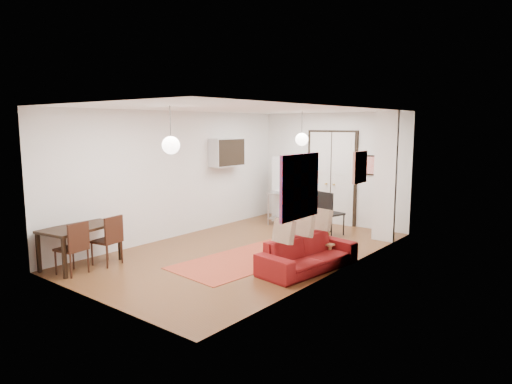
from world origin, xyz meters
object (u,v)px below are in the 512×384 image
Objects in this scene: coffee_table at (321,242)px; kitchen_counter at (285,203)px; fridge at (287,189)px; dining_chair_far at (76,243)px; sofa at (308,254)px; dining_table at (80,231)px; dining_chair_near at (111,235)px; black_side_chair at (333,209)px.

coffee_table is 0.69× the size of kitchen_counter.
dining_chair_far is at bearing -101.33° from fridge.
sofa is 2.14× the size of dining_chair_far.
coffee_table is 0.55× the size of dining_table.
coffee_table is 0.87× the size of dining_chair_near.
dining_chair_near is at bearing -135.31° from coffee_table.
fridge is (-0.11, 0.25, 0.34)m from kitchen_counter.
dining_table is (-0.75, -5.49, 0.13)m from kitchen_counter.
fridge reaches higher than dining_chair_far.
kitchen_counter reaches higher than dining_table.
coffee_table is at bearing 125.21° from dining_chair_near.
dining_chair_near is at bearing -103.25° from kitchen_counter.
kitchen_counter is at bearing 165.90° from dining_chair_far.
dining_table reaches higher than coffee_table.
kitchen_counter is at bearing -73.77° from fridge.
dining_chair_far is at bearing -9.48° from dining_chair_near.
dining_chair_far is (-3.11, -2.67, 0.25)m from sofa.
dining_table reaches higher than sofa.
dining_chair_near is 0.70m from dining_chair_far.
fridge is (-2.52, 2.46, 0.58)m from coffee_table.
fridge reaches higher than kitchen_counter.
dining_chair_far is (-0.35, -6.00, -0.34)m from fridge.
fridge is at bearing 166.75° from dining_chair_near.
sofa is at bearing 121.19° from dining_chair_far.
kitchen_counter is 5.07m from dining_chair_near.
kitchen_counter is 5.54m from dining_table.
sofa is 1.71× the size of kitchen_counter.
black_side_chair reaches higher than kitchen_counter.
kitchen_counter is at bearing 165.27° from dining_chair_near.
dining_chair_far is (-0.46, -5.74, 0.00)m from kitchen_counter.
sofa is 1.90× the size of black_side_chair.
coffee_table is 0.46× the size of fridge.
dining_chair_near is (-2.87, -2.84, 0.24)m from coffee_table.
dining_chair_far is (0.29, -0.26, -0.13)m from dining_table.
black_side_chair is (1.67, -0.39, 0.08)m from kitchen_counter.
dining_chair_near reaches higher than kitchen_counter.
dining_chair_near is (-0.35, -5.30, -0.34)m from fridge.
sofa is 4.11m from dining_chair_far.
sofa is 4.36m from fridge.
dining_table is 0.54m from dining_chair_near.
black_side_chair is (2.13, 4.65, 0.08)m from dining_chair_near.
fridge reaches higher than dining_chair_near.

